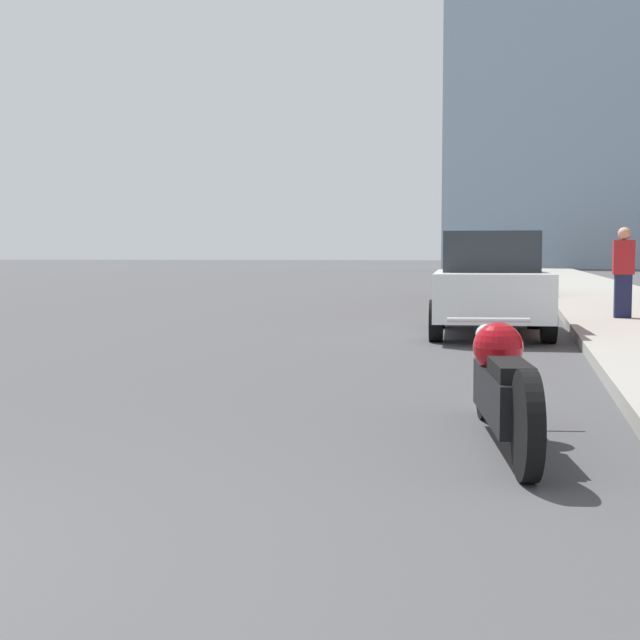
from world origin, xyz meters
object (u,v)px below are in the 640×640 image
object	(u,v)px
parked_car_red	(502,270)
parked_car_yellow	(507,265)
parked_car_black	(511,260)
pedestrian	(623,272)
motorcycle	(502,385)
parked_car_silver	(508,262)
parked_car_white	(489,284)

from	to	relation	value
parked_car_red	parked_car_yellow	size ratio (longest dim) A/B	1.02
parked_car_red	parked_car_black	bearing A→B (deg)	88.29
parked_car_yellow	parked_car_black	world-z (taller)	parked_car_black
parked_car_red	pedestrian	world-z (taller)	pedestrian
motorcycle	parked_car_silver	size ratio (longest dim) A/B	0.65
parked_car_black	parked_car_red	bearing A→B (deg)	-85.93
motorcycle	parked_car_white	world-z (taller)	parked_car_white
parked_car_white	parked_car_red	xyz separation A→B (m)	(-0.00, 11.70, 0.02)
parked_car_red	pedestrian	distance (m)	9.77
motorcycle	parked_car_yellow	distance (m)	31.08
motorcycle	parked_car_yellow	size ratio (longest dim) A/B	0.56
parked_car_white	parked_car_red	size ratio (longest dim) A/B	0.92
parked_car_white	parked_car_black	size ratio (longest dim) A/B	0.92
parked_car_yellow	parked_car_black	bearing A→B (deg)	90.15
parked_car_yellow	parked_car_silver	distance (m)	10.39
motorcycle	parked_car_red	distance (m)	19.98
pedestrian	parked_car_white	bearing A→B (deg)	-135.73
pedestrian	parked_car_yellow	bearing A→B (deg)	96.26
pedestrian	parked_car_black	bearing A→B (deg)	93.02
parked_car_black	pedestrian	world-z (taller)	parked_car_black
motorcycle	parked_car_black	xyz separation A→B (m)	(-0.39, 54.01, 0.50)
parked_car_black	motorcycle	bearing A→B (deg)	-85.58
parked_car_silver	pedestrian	world-z (taller)	parked_car_silver
parked_car_white	parked_car_red	world-z (taller)	parked_car_red
parked_car_red	parked_car_silver	xyz separation A→B (m)	(-0.08, 21.49, 0.04)
parked_car_red	parked_car_black	distance (m)	34.04
parked_car_red	parked_car_yellow	bearing A→B (deg)	88.24
motorcycle	pedestrian	bearing A→B (deg)	70.89
parked_car_white	parked_car_silver	xyz separation A→B (m)	(-0.08, 33.19, 0.06)
parked_car_red	parked_car_yellow	world-z (taller)	parked_car_yellow
parked_car_yellow	parked_car_silver	bearing A→B (deg)	90.47
motorcycle	parked_car_black	size ratio (longest dim) A/B	0.55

